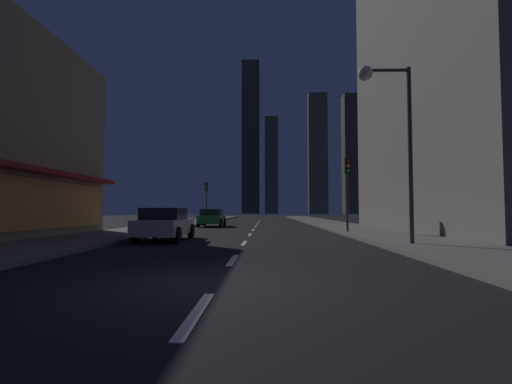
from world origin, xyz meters
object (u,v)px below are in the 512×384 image
at_px(car_parked_far, 212,218).
at_px(traffic_light_far_left, 206,193).
at_px(car_parked_near, 165,224).
at_px(fire_hydrant_far_left, 161,224).
at_px(traffic_light_near_right, 347,178).
at_px(street_lamp_right, 387,110).

xyz_separation_m(car_parked_far, traffic_light_far_left, (-1.90, 8.83, 2.45)).
distance_m(car_parked_near, fire_hydrant_far_left, 7.84).
distance_m(car_parked_far, traffic_light_near_right, 13.46).
relative_size(car_parked_near, street_lamp_right, 0.64).
distance_m(fire_hydrant_far_left, traffic_light_near_right, 12.05).
bearing_deg(traffic_light_near_right, traffic_light_far_left, 120.81).
relative_size(car_parked_far, street_lamp_right, 0.64).
distance_m(car_parked_far, traffic_light_far_left, 9.36).
height_order(traffic_light_near_right, traffic_light_far_left, same).
distance_m(car_parked_near, car_parked_far, 14.30).
bearing_deg(fire_hydrant_far_left, street_lamp_right, -42.19).
bearing_deg(traffic_light_far_left, traffic_light_near_right, -59.19).
xyz_separation_m(traffic_light_near_right, traffic_light_far_left, (-11.00, 18.44, 0.00)).
bearing_deg(street_lamp_right, fire_hydrant_far_left, 137.81).
xyz_separation_m(car_parked_near, fire_hydrant_far_left, (-2.30, 7.49, -0.29)).
bearing_deg(traffic_light_near_right, fire_hydrant_far_left, 166.21).
xyz_separation_m(fire_hydrant_far_left, traffic_light_far_left, (0.40, 15.65, 2.74)).
bearing_deg(street_lamp_right, car_parked_near, 163.06).
relative_size(car_parked_far, fire_hydrant_far_left, 6.48).
relative_size(car_parked_near, traffic_light_far_left, 1.01).
relative_size(fire_hydrant_far_left, traffic_light_near_right, 0.16).
height_order(car_parked_far, traffic_light_near_right, traffic_light_near_right).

